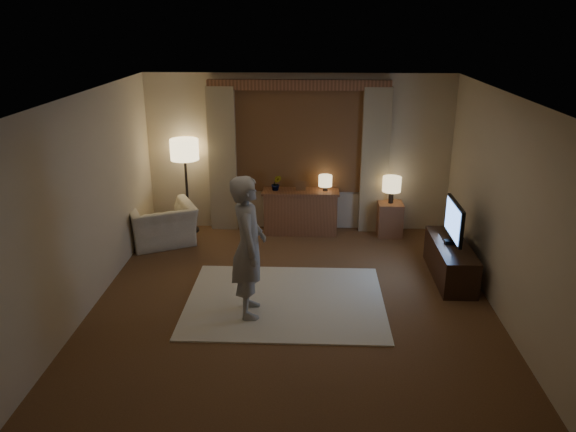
# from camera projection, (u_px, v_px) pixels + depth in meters

# --- Properties ---
(room) EXTENTS (5.04, 5.54, 2.64)m
(room) POSITION_uv_depth(u_px,v_px,m) (294.00, 192.00, 7.13)
(room) COLOR brown
(room) RESTS_ON ground
(rug) EXTENTS (2.50, 2.00, 0.02)m
(rug) POSITION_uv_depth(u_px,v_px,m) (285.00, 301.00, 7.16)
(rug) COLOR beige
(rug) RESTS_ON floor
(sideboard) EXTENTS (1.20, 0.40, 0.70)m
(sideboard) POSITION_uv_depth(u_px,v_px,m) (301.00, 213.00, 9.34)
(sideboard) COLOR brown
(sideboard) RESTS_ON floor
(picture_frame) EXTENTS (0.16, 0.02, 0.20)m
(picture_frame) POSITION_uv_depth(u_px,v_px,m) (301.00, 187.00, 9.18)
(picture_frame) COLOR brown
(picture_frame) RESTS_ON sideboard
(plant) EXTENTS (0.17, 0.13, 0.30)m
(plant) POSITION_uv_depth(u_px,v_px,m) (276.00, 184.00, 9.18)
(plant) COLOR #999999
(plant) RESTS_ON sideboard
(table_lamp_sideboard) EXTENTS (0.22, 0.22, 0.30)m
(table_lamp_sideboard) POSITION_uv_depth(u_px,v_px,m) (325.00, 181.00, 9.14)
(table_lamp_sideboard) COLOR black
(table_lamp_sideboard) RESTS_ON sideboard
(floor_lamp) EXTENTS (0.46, 0.46, 1.57)m
(floor_lamp) POSITION_uv_depth(u_px,v_px,m) (185.00, 155.00, 9.08)
(floor_lamp) COLOR black
(floor_lamp) RESTS_ON floor
(armchair) EXTENTS (1.29, 1.23, 0.65)m
(armchair) POSITION_uv_depth(u_px,v_px,m) (162.00, 225.00, 8.88)
(armchair) COLOR beige
(armchair) RESTS_ON floor
(side_table) EXTENTS (0.40, 0.40, 0.56)m
(side_table) POSITION_uv_depth(u_px,v_px,m) (390.00, 219.00, 9.26)
(side_table) COLOR brown
(side_table) RESTS_ON floor
(table_lamp_side) EXTENTS (0.30, 0.30, 0.44)m
(table_lamp_side) POSITION_uv_depth(u_px,v_px,m) (392.00, 185.00, 9.06)
(table_lamp_side) COLOR black
(table_lamp_side) RESTS_ON side_table
(tv_stand) EXTENTS (0.45, 1.40, 0.50)m
(tv_stand) POSITION_uv_depth(u_px,v_px,m) (450.00, 261.00, 7.75)
(tv_stand) COLOR black
(tv_stand) RESTS_ON floor
(tv) EXTENTS (0.20, 0.83, 0.60)m
(tv) POSITION_uv_depth(u_px,v_px,m) (454.00, 221.00, 7.55)
(tv) COLOR black
(tv) RESTS_ON tv_stand
(person) EXTENTS (0.49, 0.68, 1.73)m
(person) POSITION_uv_depth(u_px,v_px,m) (249.00, 247.00, 6.58)
(person) COLOR #A09C93
(person) RESTS_ON rug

